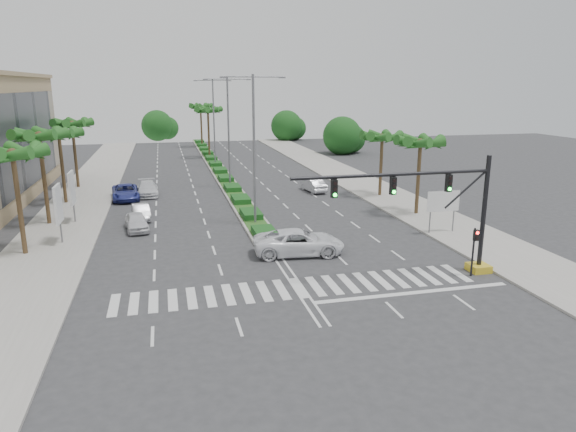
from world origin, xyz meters
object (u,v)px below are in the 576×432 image
car_parked_c (125,192)px  car_parked_b (141,212)px  car_crossing (299,242)px  car_parked_a (137,222)px  car_parked_d (147,189)px  car_right (313,185)px

car_parked_c → car_parked_b: bearing=-83.6°
car_crossing → car_parked_b: bearing=47.3°
car_parked_a → car_parked_b: bearing=78.8°
car_parked_b → car_crossing: size_ratio=0.63×
car_parked_b → car_parked_d: size_ratio=0.77×
car_parked_a → car_parked_c: car_parked_c is taller
car_parked_c → car_right: size_ratio=1.30×
car_parked_a → car_crossing: size_ratio=0.66×
car_parked_b → car_right: size_ratio=0.92×
car_parked_d → car_parked_b: bearing=-94.9°
car_parked_a → car_crossing: car_crossing is taller
car_parked_a → car_right: size_ratio=0.97×
car_parked_c → car_crossing: car_crossing is taller
car_parked_a → car_crossing: bearing=-46.6°
car_parked_c → car_crossing: bearing=-64.4°
car_parked_b → car_crossing: bearing=-56.5°
car_parked_c → car_right: car_parked_c is taller
car_parked_d → car_crossing: car_crossing is taller
car_parked_c → car_parked_d: car_parked_c is taller
car_parked_b → car_right: bearing=16.0°
car_parked_a → car_parked_b: (0.21, 3.58, -0.06)m
car_parked_a → car_parked_c: bearing=89.5°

